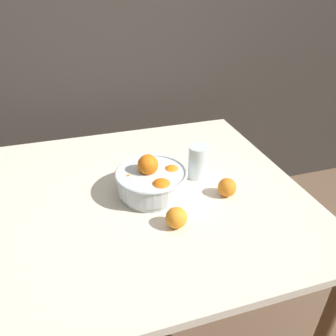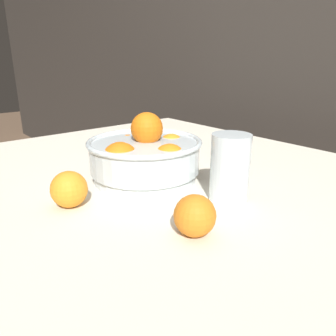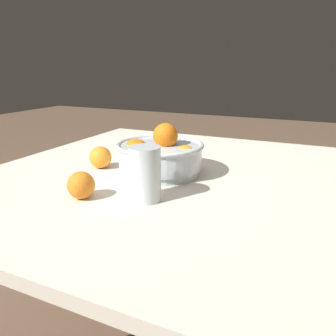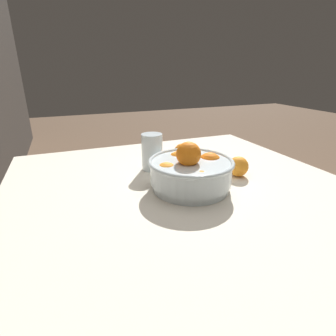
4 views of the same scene
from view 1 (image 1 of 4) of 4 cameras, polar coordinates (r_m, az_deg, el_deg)
name	(u,v)px [view 1 (image 1 of 4)]	position (r m, az deg, el deg)	size (l,w,h in m)	color
ground_plane	(151,309)	(1.75, -2.95, -23.36)	(12.00, 12.00, 0.00)	brown
dining_table	(147,206)	(1.28, -3.72, -6.56)	(1.15, 1.10, 0.71)	beige
fruit_bowl	(152,180)	(1.20, -2.80, -2.18)	(0.26, 0.26, 0.16)	silver
juice_glass	(198,164)	(1.29, 5.22, 0.74)	(0.08, 0.08, 0.13)	#F4A314
orange_loose_near_bowl	(176,218)	(1.06, 1.46, -8.63)	(0.07, 0.07, 0.07)	orange
orange_loose_front	(227,187)	(1.22, 10.25, -3.34)	(0.07, 0.07, 0.07)	orange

